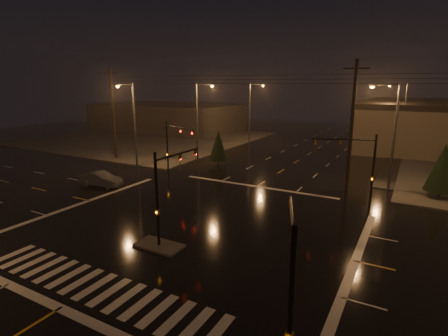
{
  "coord_description": "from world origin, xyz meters",
  "views": [
    {
      "loc": [
        13.2,
        -19.53,
        9.88
      ],
      "look_at": [
        -0.57,
        5.39,
        3.0
      ],
      "focal_mm": 28.0,
      "sensor_mm": 36.0,
      "label": 1
    }
  ],
  "objects": [
    {
      "name": "ground",
      "position": [
        0.0,
        0.0,
        0.0
      ],
      "size": [
        140.0,
        140.0,
        0.0
      ],
      "primitive_type": "plane",
      "color": "black",
      "rests_on": "ground"
    },
    {
      "name": "streetlight_4",
      "position": [
        11.18,
        36.0,
        5.8
      ],
      "size": [
        2.77,
        0.32,
        10.0
      ],
      "color": "#38383A",
      "rests_on": "ground"
    },
    {
      "name": "stop_bar_near",
      "position": [
        0.0,
        -11.0,
        0.01
      ],
      "size": [
        16.0,
        0.5,
        0.01
      ],
      "primitive_type": "cube",
      "color": "beige",
      "rests_on": "ground"
    },
    {
      "name": "conifer_3",
      "position": [
        -7.83,
        17.08,
        2.52
      ],
      "size": [
        2.33,
        2.33,
        4.34
      ],
      "color": "black",
      "rests_on": "ground"
    },
    {
      "name": "streetlight_1",
      "position": [
        -11.18,
        18.0,
        5.8
      ],
      "size": [
        2.77,
        0.32,
        10.0
      ],
      "color": "#38383A",
      "rests_on": "ground"
    },
    {
      "name": "car_crossing",
      "position": [
        -13.54,
        3.68,
        0.71
      ],
      "size": [
        4.48,
        2.19,
        1.41
      ],
      "primitive_type": "imported",
      "rotation": [
        0.0,
        0.0,
        1.74
      ],
      "color": "#5A5D62",
      "rests_on": "ground"
    },
    {
      "name": "conifer_0",
      "position": [
        15.62,
        15.52,
        2.82
      ],
      "size": [
        2.71,
        2.71,
        4.93
      ],
      "color": "black",
      "rests_on": "ground"
    },
    {
      "name": "utility_pole_0",
      "position": [
        -22.0,
        14.0,
        6.13
      ],
      "size": [
        2.2,
        0.32,
        12.0
      ],
      "color": "black",
      "rests_on": "ground"
    },
    {
      "name": "streetlight_3",
      "position": [
        11.18,
        16.0,
        5.8
      ],
      "size": [
        2.77,
        0.32,
        10.0
      ],
      "color": "#38383A",
      "rests_on": "ground"
    },
    {
      "name": "signal_mast_median",
      "position": [
        0.0,
        -3.07,
        3.75
      ],
      "size": [
        0.25,
        4.59,
        6.0
      ],
      "color": "black",
      "rests_on": "ground"
    },
    {
      "name": "commercial_block",
      "position": [
        -35.0,
        42.0,
        2.8
      ],
      "size": [
        30.0,
        18.0,
        5.6
      ],
      "primitive_type": "cube",
      "color": "#393532",
      "rests_on": "ground"
    },
    {
      "name": "signal_mast_nw",
      "position": [
        -9.5,
        10.14,
        3.79
      ],
      "size": [
        4.84,
        1.86,
        6.0
      ],
      "color": "black",
      "rests_on": "ground"
    },
    {
      "name": "streetlight_5",
      "position": [
        -16.0,
        11.18,
        5.8
      ],
      "size": [
        0.32,
        2.77,
        10.0
      ],
      "color": "#38383A",
      "rests_on": "ground"
    },
    {
      "name": "signal_mast_ne",
      "position": [
        9.5,
        10.14,
        3.79
      ],
      "size": [
        4.84,
        1.86,
        6.0
      ],
      "color": "black",
      "rests_on": "ground"
    },
    {
      "name": "sidewalk_nw",
      "position": [
        -30.0,
        30.0,
        0.06
      ],
      "size": [
        36.0,
        36.0,
        0.12
      ],
      "primitive_type": "cube",
      "color": "#413F3A",
      "rests_on": "ground"
    },
    {
      "name": "utility_pole_1",
      "position": [
        8.0,
        14.0,
        6.13
      ],
      "size": [
        2.2,
        0.32,
        12.0
      ],
      "color": "black",
      "rests_on": "ground"
    },
    {
      "name": "streetlight_2",
      "position": [
        -11.18,
        34.0,
        5.8
      ],
      "size": [
        2.77,
        0.32,
        10.0
      ],
      "color": "#38383A",
      "rests_on": "ground"
    },
    {
      "name": "signal_mast_se",
      "position": [
        10.23,
        -9.75,
        3.71
      ],
      "size": [
        1.55,
        3.87,
        6.0
      ],
      "color": "black",
      "rests_on": "ground"
    },
    {
      "name": "stop_bar_far",
      "position": [
        0.0,
        11.0,
        0.01
      ],
      "size": [
        16.0,
        0.5,
        0.01
      ],
      "primitive_type": "cube",
      "color": "beige",
      "rests_on": "ground"
    },
    {
      "name": "median_island",
      "position": [
        0.0,
        -4.0,
        0.07
      ],
      "size": [
        3.0,
        1.6,
        0.15
      ],
      "primitive_type": "cube",
      "color": "#413F3A",
      "rests_on": "ground"
    },
    {
      "name": "crosswalk",
      "position": [
        0.0,
        -9.0,
        0.01
      ],
      "size": [
        15.0,
        2.6,
        0.01
      ],
      "primitive_type": "cube",
      "color": "beige",
      "rests_on": "ground"
    }
  ]
}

